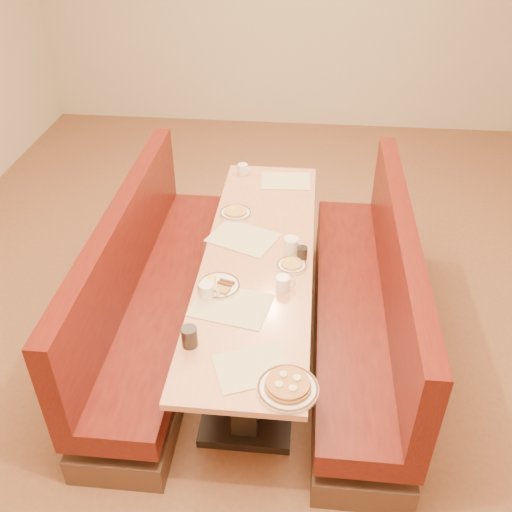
# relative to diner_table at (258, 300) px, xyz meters

# --- Properties ---
(ground) EXTENTS (8.00, 8.00, 0.00)m
(ground) POSITION_rel_diner_table_xyz_m (0.00, 0.00, -0.37)
(ground) COLOR #9E6647
(ground) RESTS_ON ground
(room_envelope) EXTENTS (6.04, 8.04, 2.82)m
(room_envelope) POSITION_rel_diner_table_xyz_m (0.00, 0.00, 1.56)
(room_envelope) COLOR beige
(room_envelope) RESTS_ON ground
(diner_table) EXTENTS (0.70, 2.50, 0.75)m
(diner_table) POSITION_rel_diner_table_xyz_m (0.00, 0.00, 0.00)
(diner_table) COLOR black
(diner_table) RESTS_ON ground
(booth_left) EXTENTS (0.55, 2.50, 1.05)m
(booth_left) POSITION_rel_diner_table_xyz_m (-0.73, 0.00, -0.01)
(booth_left) COLOR #4C3326
(booth_left) RESTS_ON ground
(booth_right) EXTENTS (0.55, 2.50, 1.05)m
(booth_right) POSITION_rel_diner_table_xyz_m (0.73, 0.00, -0.01)
(booth_right) COLOR #4C3326
(booth_right) RESTS_ON ground
(placemat_near_left) EXTENTS (0.49, 0.40, 0.00)m
(placemat_near_left) POSITION_rel_diner_table_xyz_m (-0.11, -0.51, 0.38)
(placemat_near_left) COLOR beige
(placemat_near_left) RESTS_ON diner_table
(placemat_near_right) EXTENTS (0.44, 0.39, 0.00)m
(placemat_near_right) POSITION_rel_diner_table_xyz_m (0.06, -0.97, 0.38)
(placemat_near_right) COLOR beige
(placemat_near_right) RESTS_ON diner_table
(placemat_far_left) EXTENTS (0.52, 0.46, 0.00)m
(placemat_far_left) POSITION_rel_diner_table_xyz_m (-0.12, 0.19, 0.38)
(placemat_far_left) COLOR beige
(placemat_far_left) RESTS_ON diner_table
(placemat_far_right) EXTENTS (0.40, 0.31, 0.00)m
(placemat_far_right) POSITION_rel_diner_table_xyz_m (0.12, 1.02, 0.38)
(placemat_far_right) COLOR beige
(placemat_far_right) RESTS_ON diner_table
(pancake_plate) EXTENTS (0.30, 0.30, 0.07)m
(pancake_plate) POSITION_rel_diner_table_xyz_m (0.25, -1.10, 0.40)
(pancake_plate) COLOR white
(pancake_plate) RESTS_ON diner_table
(eggs_plate) EXTENTS (0.26, 0.26, 0.05)m
(eggs_plate) POSITION_rel_diner_table_xyz_m (-0.21, -0.35, 0.39)
(eggs_plate) COLOR white
(eggs_plate) RESTS_ON diner_table
(extra_plate_mid) EXTENTS (0.19, 0.19, 0.04)m
(extra_plate_mid) POSITION_rel_diner_table_xyz_m (0.22, -0.10, 0.39)
(extra_plate_mid) COLOR white
(extra_plate_mid) RESTS_ON diner_table
(extra_plate_far) EXTENTS (0.23, 0.23, 0.05)m
(extra_plate_far) POSITION_rel_diner_table_xyz_m (-0.21, 0.48, 0.39)
(extra_plate_far) COLOR white
(extra_plate_far) RESTS_ON diner_table
(coffee_mug_a) EXTENTS (0.12, 0.08, 0.09)m
(coffee_mug_a) POSITION_rel_diner_table_xyz_m (0.18, -0.33, 0.42)
(coffee_mug_a) COLOR white
(coffee_mug_a) RESTS_ON diner_table
(coffee_mug_b) EXTENTS (0.13, 0.09, 0.09)m
(coffee_mug_b) POSITION_rel_diner_table_xyz_m (-0.25, -0.45, 0.42)
(coffee_mug_b) COLOR white
(coffee_mug_b) RESTS_ON diner_table
(coffee_mug_c) EXTENTS (0.13, 0.10, 0.10)m
(coffee_mug_c) POSITION_rel_diner_table_xyz_m (0.21, 0.06, 0.43)
(coffee_mug_c) COLOR white
(coffee_mug_c) RESTS_ON diner_table
(coffee_mug_d) EXTENTS (0.11, 0.08, 0.09)m
(coffee_mug_d) POSITION_rel_diner_table_xyz_m (-0.23, 1.10, 0.42)
(coffee_mug_d) COLOR white
(coffee_mug_d) RESTS_ON diner_table
(soda_tumbler_near) EXTENTS (0.08, 0.08, 0.12)m
(soda_tumbler_near) POSITION_rel_diner_table_xyz_m (-0.28, -0.84, 0.43)
(soda_tumbler_near) COLOR black
(soda_tumbler_near) RESTS_ON diner_table
(soda_tumbler_mid) EXTENTS (0.07, 0.07, 0.09)m
(soda_tumbler_mid) POSITION_rel_diner_table_xyz_m (0.28, -0.02, 0.42)
(soda_tumbler_mid) COLOR black
(soda_tumbler_mid) RESTS_ON diner_table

